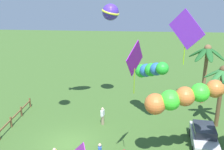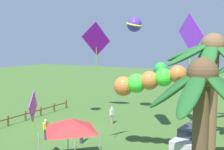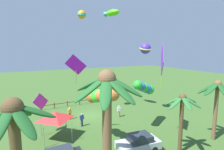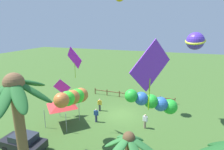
{
  "view_description": "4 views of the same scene",
  "coord_description": "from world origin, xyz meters",
  "px_view_note": "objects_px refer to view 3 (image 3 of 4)",
  "views": [
    {
      "loc": [
        16.04,
        4.71,
        10.78
      ],
      "look_at": [
        -1.05,
        3.14,
        5.23
      ],
      "focal_mm": 40.52,
      "sensor_mm": 36.0,
      "label": 1
    },
    {
      "loc": [
        17.84,
        14.3,
        7.15
      ],
      "look_at": [
        -1.39,
        3.23,
        4.72
      ],
      "focal_mm": 44.04,
      "sensor_mm": 36.0,
      "label": 2
    },
    {
      "loc": [
        7.99,
        21.83,
        9.0
      ],
      "look_at": [
        -1.07,
        4.32,
        6.16
      ],
      "focal_mm": 28.09,
      "sensor_mm": 36.0,
      "label": 3
    },
    {
      "loc": [
        -5.82,
        19.69,
        10.39
      ],
      "look_at": [
        -0.53,
        4.72,
        6.2
      ],
      "focal_mm": 29.63,
      "sensor_mm": 36.0,
      "label": 4
    }
  ],
  "objects_px": {
    "spectator_0": "(82,120)",
    "spectator_1": "(70,113)",
    "palm_tree_0": "(217,94)",
    "palm_tree_1": "(107,100)",
    "parked_car_0": "(138,143)",
    "kite_diamond_4": "(162,60)",
    "kite_diamond_6": "(41,102)",
    "kite_fish_1": "(112,13)",
    "kite_ball_3": "(82,15)",
    "palm_tree_2": "(15,133)",
    "kite_diamond_0": "(76,65)",
    "spectator_2": "(119,111)",
    "kite_ball_7": "(145,48)",
    "kite_tube_2": "(101,96)",
    "festival_tent": "(55,115)",
    "kite_tube_5": "(145,88)",
    "palm_tree_3": "(182,108)"
  },
  "relations": [
    {
      "from": "spectator_0",
      "to": "spectator_1",
      "type": "xyz_separation_m",
      "value": [
        0.76,
        -2.77,
        0.0
      ]
    },
    {
      "from": "palm_tree_0",
      "to": "palm_tree_1",
      "type": "height_order",
      "value": "palm_tree_1"
    },
    {
      "from": "parked_car_0",
      "to": "spectator_1",
      "type": "relative_size",
      "value": 2.55
    },
    {
      "from": "palm_tree_0",
      "to": "spectator_1",
      "type": "height_order",
      "value": "palm_tree_0"
    },
    {
      "from": "palm_tree_0",
      "to": "kite_diamond_4",
      "type": "relative_size",
      "value": 1.37
    },
    {
      "from": "parked_car_0",
      "to": "kite_diamond_6",
      "type": "xyz_separation_m",
      "value": [
        7.27,
        -7.56,
        2.78
      ]
    },
    {
      "from": "palm_tree_0",
      "to": "palm_tree_1",
      "type": "distance_m",
      "value": 11.95
    },
    {
      "from": "kite_fish_1",
      "to": "kite_ball_3",
      "type": "relative_size",
      "value": 1.68
    },
    {
      "from": "palm_tree_2",
      "to": "kite_diamond_0",
      "type": "distance_m",
      "value": 9.66
    },
    {
      "from": "spectator_2",
      "to": "kite_fish_1",
      "type": "height_order",
      "value": "kite_fish_1"
    },
    {
      "from": "kite_ball_7",
      "to": "palm_tree_1",
      "type": "bearing_deg",
      "value": 41.98
    },
    {
      "from": "kite_tube_2",
      "to": "palm_tree_0",
      "type": "bearing_deg",
      "value": 158.18
    },
    {
      "from": "palm_tree_1",
      "to": "festival_tent",
      "type": "xyz_separation_m",
      "value": [
        2.17,
        -7.49,
        -3.28
      ]
    },
    {
      "from": "kite_tube_5",
      "to": "spectator_0",
      "type": "bearing_deg",
      "value": -27.52
    },
    {
      "from": "palm_tree_2",
      "to": "spectator_0",
      "type": "bearing_deg",
      "value": -123.38
    },
    {
      "from": "kite_fish_1",
      "to": "kite_tube_2",
      "type": "height_order",
      "value": "kite_fish_1"
    },
    {
      "from": "spectator_1",
      "to": "kite_diamond_6",
      "type": "bearing_deg",
      "value": 34.91
    },
    {
      "from": "palm_tree_2",
      "to": "kite_ball_3",
      "type": "bearing_deg",
      "value": -120.54
    },
    {
      "from": "kite_ball_7",
      "to": "palm_tree_0",
      "type": "bearing_deg",
      "value": 99.51
    },
    {
      "from": "kite_diamond_6",
      "to": "spectator_2",
      "type": "bearing_deg",
      "value": -178.44
    },
    {
      "from": "palm_tree_2",
      "to": "parked_car_0",
      "type": "xyz_separation_m",
      "value": [
        -9.32,
        -2.43,
        -4.16
      ]
    },
    {
      "from": "palm_tree_1",
      "to": "kite_ball_7",
      "type": "xyz_separation_m",
      "value": [
        -10.35,
        -9.31,
        3.44
      ]
    },
    {
      "from": "spectator_0",
      "to": "kite_fish_1",
      "type": "height_order",
      "value": "kite_fish_1"
    },
    {
      "from": "kite_diamond_0",
      "to": "kite_diamond_4",
      "type": "distance_m",
      "value": 8.6
    },
    {
      "from": "palm_tree_2",
      "to": "spectator_1",
      "type": "relative_size",
      "value": 4.25
    },
    {
      "from": "palm_tree_2",
      "to": "kite_fish_1",
      "type": "distance_m",
      "value": 19.59
    },
    {
      "from": "palm_tree_1",
      "to": "kite_diamond_0",
      "type": "relative_size",
      "value": 2.59
    },
    {
      "from": "palm_tree_0",
      "to": "kite_ball_3",
      "type": "relative_size",
      "value": 3.7
    },
    {
      "from": "parked_car_0",
      "to": "kite_diamond_6",
      "type": "relative_size",
      "value": 1.48
    },
    {
      "from": "kite_fish_1",
      "to": "kite_diamond_6",
      "type": "relative_size",
      "value": 1.01
    },
    {
      "from": "palm_tree_0",
      "to": "spectator_2",
      "type": "xyz_separation_m",
      "value": [
        5.47,
        -9.63,
        -3.91
      ]
    },
    {
      "from": "parked_car_0",
      "to": "festival_tent",
      "type": "xyz_separation_m",
      "value": [
        6.14,
        -5.69,
        1.72
      ]
    },
    {
      "from": "spectator_1",
      "to": "festival_tent",
      "type": "height_order",
      "value": "festival_tent"
    },
    {
      "from": "spectator_0",
      "to": "festival_tent",
      "type": "xyz_separation_m",
      "value": [
        3.24,
        1.63,
        1.65
      ]
    },
    {
      "from": "palm_tree_3",
      "to": "spectator_1",
      "type": "distance_m",
      "value": 14.1
    },
    {
      "from": "spectator_2",
      "to": "kite_diamond_6",
      "type": "bearing_deg",
      "value": 1.56
    },
    {
      "from": "festival_tent",
      "to": "palm_tree_1",
      "type": "bearing_deg",
      "value": 106.13
    },
    {
      "from": "palm_tree_0",
      "to": "kite_tube_2",
      "type": "height_order",
      "value": "palm_tree_0"
    },
    {
      "from": "festival_tent",
      "to": "kite_tube_5",
      "type": "relative_size",
      "value": 0.73
    },
    {
      "from": "kite_diamond_6",
      "to": "palm_tree_2",
      "type": "bearing_deg",
      "value": 78.42
    },
    {
      "from": "kite_diamond_0",
      "to": "kite_ball_7",
      "type": "bearing_deg",
      "value": -167.63
    },
    {
      "from": "palm_tree_0",
      "to": "kite_diamond_4",
      "type": "height_order",
      "value": "kite_diamond_4"
    },
    {
      "from": "kite_diamond_6",
      "to": "spectator_1",
      "type": "bearing_deg",
      "value": -145.09
    },
    {
      "from": "palm_tree_0",
      "to": "spectator_0",
      "type": "xyz_separation_m",
      "value": [
        10.83,
        -9.12,
        -3.91
      ]
    },
    {
      "from": "palm_tree_2",
      "to": "festival_tent",
      "type": "distance_m",
      "value": 9.05
    },
    {
      "from": "spectator_2",
      "to": "palm_tree_1",
      "type": "bearing_deg",
      "value": 56.23
    },
    {
      "from": "palm_tree_3",
      "to": "kite_ball_7",
      "type": "distance_m",
      "value": 11.16
    },
    {
      "from": "kite_tube_2",
      "to": "palm_tree_1",
      "type": "bearing_deg",
      "value": 71.71
    },
    {
      "from": "palm_tree_1",
      "to": "kite_tube_2",
      "type": "distance_m",
      "value": 4.52
    },
    {
      "from": "spectator_0",
      "to": "palm_tree_3",
      "type": "bearing_deg",
      "value": 123.23
    }
  ]
}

